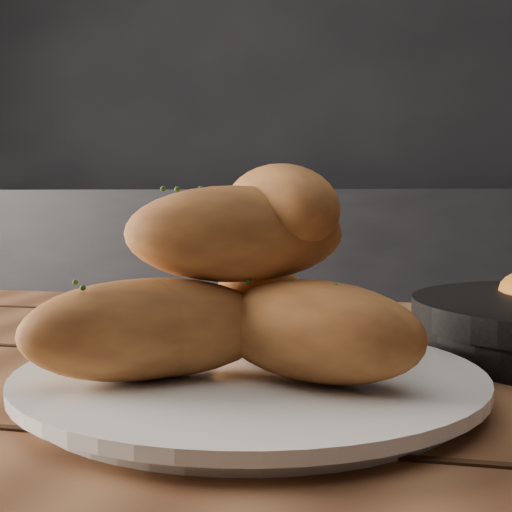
{
  "coord_description": "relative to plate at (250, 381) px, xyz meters",
  "views": [
    {
      "loc": [
        0.19,
        -0.52,
        0.88
      ],
      "look_at": [
        0.09,
        -0.06,
        0.84
      ],
      "focal_mm": 50.0,
      "sensor_mm": 36.0,
      "label": 1
    }
  ],
  "objects": [
    {
      "name": "plate",
      "position": [
        0.0,
        0.0,
        0.0
      ],
      "size": [
        0.3,
        0.3,
        0.02
      ],
      "color": "white",
      "rests_on": "table"
    },
    {
      "name": "bread_rolls",
      "position": [
        -0.01,
        -0.0,
        0.06
      ],
      "size": [
        0.26,
        0.23,
        0.13
      ],
      "color": "#B87333",
      "rests_on": "plate"
    },
    {
      "name": "back_wall",
      "position": [
        -0.09,
        2.08,
        0.59
      ],
      "size": [
        4.0,
        0.04,
        2.7
      ],
      "primitive_type": "cube",
      "color": "black",
      "rests_on": "ground"
    },
    {
      "name": "counter",
      "position": [
        -0.09,
        1.78,
        -0.31
      ],
      "size": [
        2.8,
        0.6,
        0.9
      ],
      "primitive_type": "cube",
      "color": "black",
      "rests_on": "ground"
    }
  ]
}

